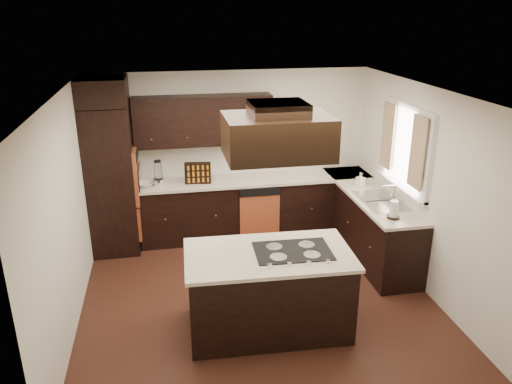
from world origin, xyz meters
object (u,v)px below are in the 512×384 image
island (268,292)px  spice_rack (198,173)px  oven_column (112,180)px  range_hood (278,136)px

island → spice_rack: 2.51m
oven_column → range_hood: bearing=-50.3°
oven_column → spice_rack: oven_column is taller
range_hood → oven_column: bearing=129.7°
oven_column → island: bearing=-52.8°
range_hood → spice_rack: size_ratio=2.77×
spice_rack → range_hood: bearing=-66.8°
island → range_hood: size_ratio=1.63×
island → oven_column: bearing=129.5°
oven_column → island: oven_column is taller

